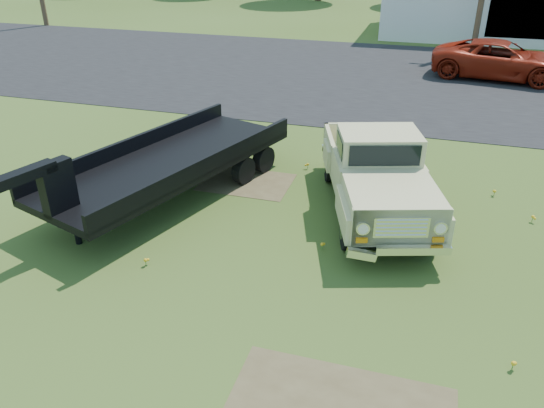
# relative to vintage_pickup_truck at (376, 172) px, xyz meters

# --- Properties ---
(ground) EXTENTS (140.00, 140.00, 0.00)m
(ground) POSITION_rel_vintage_pickup_truck_xyz_m (-1.20, -2.95, -0.94)
(ground) COLOR #374D18
(ground) RESTS_ON ground
(asphalt_lot) EXTENTS (90.00, 14.00, 0.02)m
(asphalt_lot) POSITION_rel_vintage_pickup_truck_xyz_m (-1.20, 12.05, -0.94)
(asphalt_lot) COLOR black
(asphalt_lot) RESTS_ON ground
(dirt_patch_b) EXTENTS (2.20, 1.60, 0.01)m
(dirt_patch_b) POSITION_rel_vintage_pickup_truck_xyz_m (-3.20, 0.55, -0.94)
(dirt_patch_b) COLOR brown
(dirt_patch_b) RESTS_ON ground
(vintage_pickup_truck) EXTENTS (3.46, 5.53, 1.87)m
(vintage_pickup_truck) POSITION_rel_vintage_pickup_truck_xyz_m (0.00, 0.00, 0.00)
(vintage_pickup_truck) COLOR tan
(vintage_pickup_truck) RESTS_ON ground
(flatbed_trailer) EXTENTS (4.42, 7.43, 1.92)m
(flatbed_trailer) POSITION_rel_vintage_pickup_truck_xyz_m (-4.69, -0.60, 0.02)
(flatbed_trailer) COLOR black
(flatbed_trailer) RESTS_ON ground
(red_pickup) EXTENTS (5.76, 3.28, 1.52)m
(red_pickup) POSITION_rel_vintage_pickup_truck_xyz_m (3.57, 13.18, -0.18)
(red_pickup) COLOR maroon
(red_pickup) RESTS_ON ground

